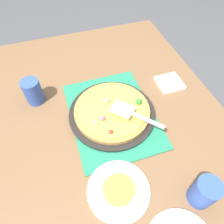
{
  "coord_description": "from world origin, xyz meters",
  "views": [
    {
      "loc": [
        -0.53,
        0.17,
        1.49
      ],
      "look_at": [
        0.0,
        0.0,
        0.77
      ],
      "focal_mm": 33.07,
      "sensor_mm": 36.0,
      "label": 1
    }
  ],
  "objects_px": {
    "pizza": "(112,110)",
    "cup_far": "(33,92)",
    "cup_corner": "(204,192)",
    "napkin_stack": "(170,83)",
    "served_slice_left": "(119,189)",
    "plate_near_left": "(119,190)",
    "pizza_pan": "(112,113)",
    "pizza_server": "(133,114)"
  },
  "relations": [
    {
      "from": "pizza",
      "to": "cup_far",
      "type": "height_order",
      "value": "cup_far"
    },
    {
      "from": "cup_corner",
      "to": "napkin_stack",
      "type": "bearing_deg",
      "value": -17.43
    },
    {
      "from": "pizza",
      "to": "served_slice_left",
      "type": "height_order",
      "value": "pizza"
    },
    {
      "from": "cup_corner",
      "to": "pizza",
      "type": "bearing_deg",
      "value": 21.69
    },
    {
      "from": "plate_near_left",
      "to": "pizza",
      "type": "bearing_deg",
      "value": -14.21
    },
    {
      "from": "pizza_pan",
      "to": "cup_corner",
      "type": "relative_size",
      "value": 3.17
    },
    {
      "from": "cup_corner",
      "to": "pizza_server",
      "type": "height_order",
      "value": "cup_corner"
    },
    {
      "from": "pizza",
      "to": "cup_far",
      "type": "distance_m",
      "value": 0.37
    },
    {
      "from": "pizza",
      "to": "plate_near_left",
      "type": "distance_m",
      "value": 0.33
    },
    {
      "from": "plate_near_left",
      "to": "napkin_stack",
      "type": "height_order",
      "value": "napkin_stack"
    },
    {
      "from": "pizza_pan",
      "to": "cup_corner",
      "type": "distance_m",
      "value": 0.46
    },
    {
      "from": "cup_far",
      "to": "pizza_pan",
      "type": "bearing_deg",
      "value": -121.54
    },
    {
      "from": "served_slice_left",
      "to": "cup_far",
      "type": "height_order",
      "value": "cup_far"
    },
    {
      "from": "served_slice_left",
      "to": "pizza_server",
      "type": "bearing_deg",
      "value": -30.34
    },
    {
      "from": "pizza_pan",
      "to": "served_slice_left",
      "type": "distance_m",
      "value": 0.33
    },
    {
      "from": "pizza",
      "to": "cup_corner",
      "type": "xyz_separation_m",
      "value": [
        -0.43,
        -0.17,
        0.03
      ]
    },
    {
      "from": "napkin_stack",
      "to": "served_slice_left",
      "type": "bearing_deg",
      "value": 135.13
    },
    {
      "from": "pizza_pan",
      "to": "pizza",
      "type": "bearing_deg",
      "value": -126.84
    },
    {
      "from": "served_slice_left",
      "to": "pizza_server",
      "type": "relative_size",
      "value": 0.55
    },
    {
      "from": "pizza_pan",
      "to": "pizza",
      "type": "xyz_separation_m",
      "value": [
        -0.0,
        -0.0,
        0.02
      ]
    },
    {
      "from": "pizza_server",
      "to": "napkin_stack",
      "type": "bearing_deg",
      "value": -58.22
    },
    {
      "from": "pizza_server",
      "to": "cup_corner",
      "type": "bearing_deg",
      "value": -163.61
    },
    {
      "from": "pizza_pan",
      "to": "pizza",
      "type": "height_order",
      "value": "pizza"
    },
    {
      "from": "served_slice_left",
      "to": "cup_far",
      "type": "relative_size",
      "value": 0.92
    },
    {
      "from": "served_slice_left",
      "to": "plate_near_left",
      "type": "bearing_deg",
      "value": 0.0
    },
    {
      "from": "pizza",
      "to": "cup_corner",
      "type": "height_order",
      "value": "cup_corner"
    },
    {
      "from": "pizza_server",
      "to": "pizza_pan",
      "type": "bearing_deg",
      "value": 42.49
    },
    {
      "from": "pizza",
      "to": "served_slice_left",
      "type": "relative_size",
      "value": 3.0
    },
    {
      "from": "pizza",
      "to": "pizza_server",
      "type": "xyz_separation_m",
      "value": [
        -0.07,
        -0.07,
        0.04
      ]
    },
    {
      "from": "pizza",
      "to": "cup_far",
      "type": "relative_size",
      "value": 2.75
    },
    {
      "from": "pizza",
      "to": "cup_corner",
      "type": "distance_m",
      "value": 0.46
    },
    {
      "from": "served_slice_left",
      "to": "cup_far",
      "type": "bearing_deg",
      "value": 24.13
    },
    {
      "from": "pizza",
      "to": "served_slice_left",
      "type": "distance_m",
      "value": 0.33
    },
    {
      "from": "plate_near_left",
      "to": "napkin_stack",
      "type": "bearing_deg",
      "value": -44.87
    },
    {
      "from": "pizza",
      "to": "cup_corner",
      "type": "relative_size",
      "value": 2.75
    },
    {
      "from": "pizza_server",
      "to": "napkin_stack",
      "type": "distance_m",
      "value": 0.32
    },
    {
      "from": "served_slice_left",
      "to": "cup_corner",
      "type": "xyz_separation_m",
      "value": [
        -0.1,
        -0.25,
        0.04
      ]
    },
    {
      "from": "plate_near_left",
      "to": "served_slice_left",
      "type": "relative_size",
      "value": 2.0
    },
    {
      "from": "cup_corner",
      "to": "napkin_stack",
      "type": "height_order",
      "value": "cup_corner"
    },
    {
      "from": "plate_near_left",
      "to": "cup_corner",
      "type": "relative_size",
      "value": 1.83
    },
    {
      "from": "cup_far",
      "to": "plate_near_left",
      "type": "bearing_deg",
      "value": -155.87
    },
    {
      "from": "pizza",
      "to": "plate_near_left",
      "type": "xyz_separation_m",
      "value": [
        -0.32,
        0.08,
        -0.03
      ]
    }
  ]
}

